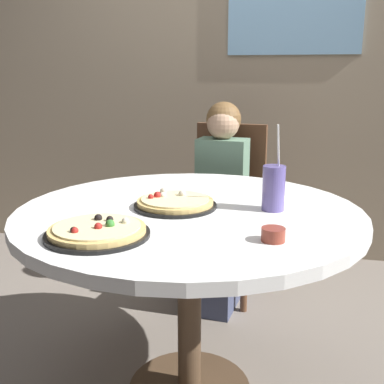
# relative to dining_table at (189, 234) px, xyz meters

# --- Properties ---
(wall_with_window) EXTENTS (5.20, 0.14, 2.90)m
(wall_with_window) POSITION_rel_dining_table_xyz_m (0.00, 1.63, 0.80)
(wall_with_window) COLOR gray
(wall_with_window) RESTS_ON ground_plane
(dining_table) EXTENTS (1.24, 1.24, 0.75)m
(dining_table) POSITION_rel_dining_table_xyz_m (0.00, 0.00, 0.00)
(dining_table) COLOR white
(dining_table) RESTS_ON ground_plane
(chair_wooden) EXTENTS (0.45, 0.45, 0.95)m
(chair_wooden) POSITION_rel_dining_table_xyz_m (0.01, 0.97, -0.13)
(chair_wooden) COLOR brown
(chair_wooden) RESTS_ON ground_plane
(diner_child) EXTENTS (0.30, 0.42, 1.08)m
(diner_child) POSITION_rel_dining_table_xyz_m (-0.01, 0.79, -0.17)
(diner_child) COLOR #3F4766
(diner_child) RESTS_ON ground_plane
(pizza_veggie) EXTENTS (0.32, 0.32, 0.05)m
(pizza_veggie) POSITION_rel_dining_table_xyz_m (-0.21, -0.35, 0.11)
(pizza_veggie) COLOR black
(pizza_veggie) RESTS_ON dining_table
(pizza_cheese) EXTENTS (0.30, 0.30, 0.05)m
(pizza_cheese) POSITION_rel_dining_table_xyz_m (-0.06, 0.01, 0.11)
(pizza_cheese) COLOR black
(pizza_cheese) RESTS_ON dining_table
(soda_cup) EXTENTS (0.08, 0.08, 0.31)m
(soda_cup) POSITION_rel_dining_table_xyz_m (0.29, 0.04, 0.18)
(soda_cup) COLOR #6659A5
(soda_cup) RESTS_ON dining_table
(sauce_bowl) EXTENTS (0.07, 0.07, 0.04)m
(sauce_bowl) POSITION_rel_dining_table_xyz_m (0.31, -0.28, 0.11)
(sauce_bowl) COLOR brown
(sauce_bowl) RESTS_ON dining_table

